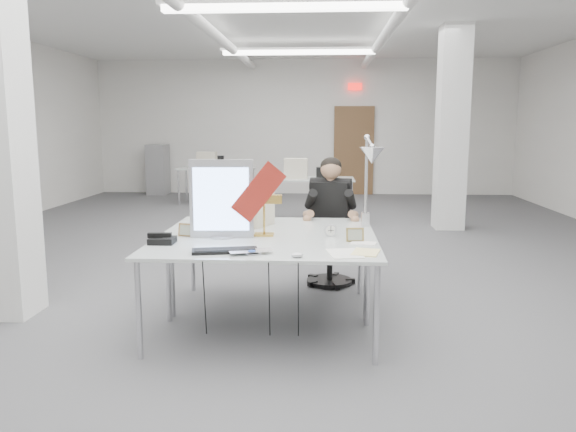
% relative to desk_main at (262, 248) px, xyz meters
% --- Properties ---
extents(room_shell, '(10.04, 14.04, 3.24)m').
position_rel_desk_main_xyz_m(room_shell, '(0.04, 2.63, 0.95)').
color(room_shell, '#4E4E51').
rests_on(room_shell, ground).
extents(desk_main, '(1.80, 0.90, 0.02)m').
position_rel_desk_main_xyz_m(desk_main, '(0.00, 0.00, 0.00)').
color(desk_main, silver).
rests_on(desk_main, room_shell).
extents(desk_second, '(1.80, 0.90, 0.02)m').
position_rel_desk_main_xyz_m(desk_second, '(0.00, 0.90, 0.00)').
color(desk_second, silver).
rests_on(desk_second, room_shell).
extents(bg_desk_a, '(1.60, 0.80, 0.02)m').
position_rel_desk_main_xyz_m(bg_desk_a, '(0.20, 5.50, 0.00)').
color(bg_desk_a, silver).
rests_on(bg_desk_a, room_shell).
extents(bg_desk_b, '(1.60, 0.80, 0.02)m').
position_rel_desk_main_xyz_m(bg_desk_b, '(-1.80, 7.70, 0.00)').
color(bg_desk_b, silver).
rests_on(bg_desk_b, room_shell).
extents(filing_cabinet, '(0.45, 0.55, 1.20)m').
position_rel_desk_main_xyz_m(filing_cabinet, '(-3.50, 9.15, -0.14)').
color(filing_cabinet, gray).
rests_on(filing_cabinet, room_shell).
extents(office_chair, '(0.57, 0.57, 0.99)m').
position_rel_desk_main_xyz_m(office_chair, '(0.54, 1.63, -0.25)').
color(office_chair, black).
rests_on(office_chair, room_shell).
extents(seated_person, '(0.59, 0.68, 0.90)m').
position_rel_desk_main_xyz_m(seated_person, '(0.54, 1.58, 0.16)').
color(seated_person, black).
rests_on(seated_person, office_chair).
extents(monitor, '(0.52, 0.08, 0.64)m').
position_rel_desk_main_xyz_m(monitor, '(-0.36, 0.32, 0.33)').
color(monitor, '#A2A1A6').
rests_on(monitor, desk_main).
extents(pennant, '(0.44, 0.15, 0.49)m').
position_rel_desk_main_xyz_m(pennant, '(-0.05, 0.28, 0.40)').
color(pennant, maroon).
rests_on(pennant, monitor).
extents(keyboard, '(0.50, 0.25, 0.02)m').
position_rel_desk_main_xyz_m(keyboard, '(-0.24, -0.21, 0.02)').
color(keyboard, black).
rests_on(keyboard, desk_main).
extents(laptop, '(0.36, 0.29, 0.02)m').
position_rel_desk_main_xyz_m(laptop, '(-0.04, -0.29, 0.02)').
color(laptop, '#BBBABF').
rests_on(laptop, desk_main).
extents(mouse, '(0.10, 0.08, 0.04)m').
position_rel_desk_main_xyz_m(mouse, '(0.29, -0.35, 0.03)').
color(mouse, '#BCBBC0').
rests_on(mouse, desk_main).
extents(bankers_lamp, '(0.31, 0.13, 0.35)m').
position_rel_desk_main_xyz_m(bankers_lamp, '(-0.02, 0.42, 0.19)').
color(bankers_lamp, gold).
rests_on(bankers_lamp, desk_main).
extents(desk_phone, '(0.19, 0.17, 0.05)m').
position_rel_desk_main_xyz_m(desk_phone, '(-0.78, 0.06, 0.04)').
color(desk_phone, black).
rests_on(desk_phone, desk_main).
extents(picture_frame_left, '(0.14, 0.07, 0.11)m').
position_rel_desk_main_xyz_m(picture_frame_left, '(-0.66, 0.35, 0.07)').
color(picture_frame_left, '#9B7142').
rests_on(picture_frame_left, desk_main).
extents(picture_frame_right, '(0.14, 0.05, 0.11)m').
position_rel_desk_main_xyz_m(picture_frame_right, '(0.72, 0.22, 0.07)').
color(picture_frame_right, olive).
rests_on(picture_frame_right, desk_main).
extents(desk_clock, '(0.11, 0.04, 0.10)m').
position_rel_desk_main_xyz_m(desk_clock, '(0.53, 0.42, 0.06)').
color(desk_clock, silver).
rests_on(desk_clock, desk_main).
extents(paper_stack_a, '(0.28, 0.35, 0.01)m').
position_rel_desk_main_xyz_m(paper_stack_a, '(0.62, -0.22, 0.02)').
color(paper_stack_a, white).
rests_on(paper_stack_a, desk_main).
extents(paper_stack_b, '(0.23, 0.29, 0.01)m').
position_rel_desk_main_xyz_m(paper_stack_b, '(0.77, -0.17, 0.02)').
color(paper_stack_b, '#FFEB98').
rests_on(paper_stack_b, desk_main).
extents(paper_stack_c, '(0.22, 0.19, 0.01)m').
position_rel_desk_main_xyz_m(paper_stack_c, '(0.78, 0.16, 0.02)').
color(paper_stack_c, white).
rests_on(paper_stack_c, desk_main).
extents(beige_monitor, '(0.44, 0.43, 0.32)m').
position_rel_desk_main_xyz_m(beige_monitor, '(-0.20, 0.91, 0.17)').
color(beige_monitor, beige).
rests_on(beige_monitor, desk_second).
extents(architect_lamp, '(0.39, 0.74, 0.90)m').
position_rel_desk_main_xyz_m(architect_lamp, '(0.85, 0.68, 0.46)').
color(architect_lamp, silver).
rests_on(architect_lamp, desk_second).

